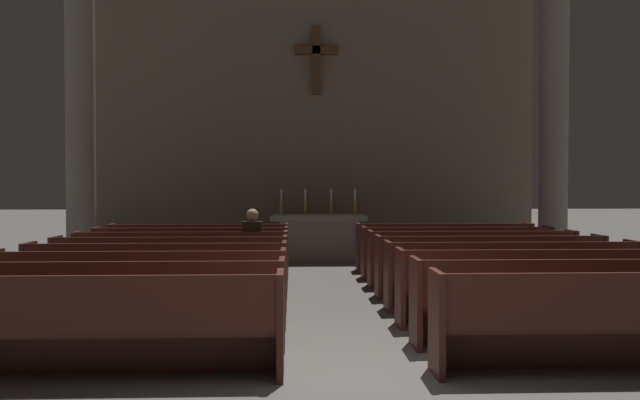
{
  "coord_description": "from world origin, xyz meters",
  "views": [
    {
      "loc": [
        -0.6,
        -6.12,
        1.74
      ],
      "look_at": [
        0.0,
        8.61,
        1.38
      ],
      "focal_mm": 38.41,
      "sensor_mm": 36.0,
      "label": 1
    }
  ],
  "objects_px": {
    "pew_right_row_4": "(512,275)",
    "pew_right_row_5": "(490,266)",
    "pew_left_row_7": "(192,253)",
    "column_left_second": "(80,88)",
    "altar": "(318,235)",
    "pew_right_row_8": "(444,247)",
    "column_right_second": "(554,91)",
    "candlestick_outer_right": "(355,207)",
    "pew_right_row_3": "(540,287)",
    "candlestick_outer_left": "(281,207)",
    "pew_left_row_3": "(140,289)",
    "pew_right_row_7": "(457,252)",
    "pew_right_row_1": "(623,322)",
    "pew_left_row_6": "(182,260)",
    "pew_left_row_1": "(87,326)",
    "pew_left_row_5": "(171,268)",
    "pew_right_row_2": "(575,302)",
    "pew_left_row_4": "(157,277)",
    "pew_right_row_6": "(472,258)",
    "candlestick_inner_right": "(331,207)",
    "candlestick_inner_left": "(305,207)",
    "pew_left_row_8": "(200,248)",
    "pew_left_row_2": "(117,305)",
    "lone_worshipper": "(253,246)"
  },
  "relations": [
    {
      "from": "column_left_second",
      "to": "pew_right_row_1",
      "type": "bearing_deg",
      "value": -48.68
    },
    {
      "from": "pew_right_row_1",
      "to": "pew_right_row_5",
      "type": "xyz_separation_m",
      "value": [
        0.0,
        4.2,
        0.0
      ]
    },
    {
      "from": "pew_left_row_6",
      "to": "pew_right_row_5",
      "type": "height_order",
      "value": "same"
    },
    {
      "from": "pew_right_row_3",
      "to": "pew_right_row_5",
      "type": "xyz_separation_m",
      "value": [
        0.0,
        2.1,
        0.0
      ]
    },
    {
      "from": "pew_left_row_6",
      "to": "pew_right_row_4",
      "type": "relative_size",
      "value": 1.0
    },
    {
      "from": "pew_left_row_8",
      "to": "candlestick_outer_left",
      "type": "height_order",
      "value": "candlestick_outer_left"
    },
    {
      "from": "pew_right_row_4",
      "to": "pew_right_row_1",
      "type": "bearing_deg",
      "value": -90.0
    },
    {
      "from": "pew_right_row_5",
      "to": "altar",
      "type": "distance_m",
      "value": 5.99
    },
    {
      "from": "pew_right_row_8",
      "to": "pew_right_row_5",
      "type": "bearing_deg",
      "value": -90.0
    },
    {
      "from": "candlestick_inner_left",
      "to": "candlestick_outer_right",
      "type": "bearing_deg",
      "value": 0.0
    },
    {
      "from": "pew_right_row_5",
      "to": "pew_left_row_3",
      "type": "bearing_deg",
      "value": -156.49
    },
    {
      "from": "column_right_second",
      "to": "candlestick_inner_right",
      "type": "height_order",
      "value": "column_right_second"
    },
    {
      "from": "pew_left_row_1",
      "to": "pew_left_row_5",
      "type": "distance_m",
      "value": 4.2
    },
    {
      "from": "pew_left_row_3",
      "to": "candlestick_outer_left",
      "type": "bearing_deg",
      "value": 78.34
    },
    {
      "from": "candlestick_outer_left",
      "to": "candlestick_inner_left",
      "type": "relative_size",
      "value": 1.0
    },
    {
      "from": "pew_left_row_5",
      "to": "candlestick_inner_right",
      "type": "distance_m",
      "value": 6.16
    },
    {
      "from": "pew_right_row_3",
      "to": "candlestick_inner_right",
      "type": "bearing_deg",
      "value": 105.58
    },
    {
      "from": "pew_left_row_1",
      "to": "pew_right_row_3",
      "type": "xyz_separation_m",
      "value": [
        4.83,
        2.1,
        0.0
      ]
    },
    {
      "from": "pew_left_row_7",
      "to": "pew_right_row_1",
      "type": "height_order",
      "value": "same"
    },
    {
      "from": "pew_left_row_1",
      "to": "pew_left_row_8",
      "type": "bearing_deg",
      "value": 90.0
    },
    {
      "from": "pew_right_row_3",
      "to": "altar",
      "type": "distance_m",
      "value": 7.96
    },
    {
      "from": "pew_right_row_3",
      "to": "pew_right_row_7",
      "type": "distance_m",
      "value": 4.2
    },
    {
      "from": "pew_left_row_4",
      "to": "pew_right_row_1",
      "type": "relative_size",
      "value": 1.0
    },
    {
      "from": "pew_left_row_2",
      "to": "lone_worshipper",
      "type": "xyz_separation_m",
      "value": [
        1.16,
        4.24,
        0.22
      ]
    },
    {
      "from": "column_right_second",
      "to": "candlestick_inner_right",
      "type": "bearing_deg",
      "value": 165.71
    },
    {
      "from": "candlestick_outer_right",
      "to": "pew_right_row_8",
      "type": "bearing_deg",
      "value": -56.15
    },
    {
      "from": "pew_left_row_6",
      "to": "pew_left_row_8",
      "type": "xyz_separation_m",
      "value": [
        0.0,
        2.1,
        0.0
      ]
    },
    {
      "from": "pew_right_row_6",
      "to": "pew_left_row_1",
      "type": "bearing_deg",
      "value": -132.6
    },
    {
      "from": "pew_right_row_1",
      "to": "column_left_second",
      "type": "bearing_deg",
      "value": 131.32
    },
    {
      "from": "pew_left_row_6",
      "to": "pew_right_row_1",
      "type": "distance_m",
      "value": 7.14
    },
    {
      "from": "pew_left_row_6",
      "to": "candlestick_outer_right",
      "type": "relative_size",
      "value": 5.79
    },
    {
      "from": "pew_right_row_4",
      "to": "pew_right_row_5",
      "type": "distance_m",
      "value": 1.05
    },
    {
      "from": "column_right_second",
      "to": "candlestick_outer_right",
      "type": "relative_size",
      "value": 12.73
    },
    {
      "from": "candlestick_outer_left",
      "to": "pew_left_row_7",
      "type": "bearing_deg",
      "value": -114.82
    },
    {
      "from": "pew_right_row_3",
      "to": "candlestick_outer_right",
      "type": "xyz_separation_m",
      "value": [
        -1.56,
        7.58,
        0.72
      ]
    },
    {
      "from": "pew_right_row_3",
      "to": "column_left_second",
      "type": "bearing_deg",
      "value": 139.45
    },
    {
      "from": "pew_right_row_3",
      "to": "pew_right_row_6",
      "type": "relative_size",
      "value": 1.0
    },
    {
      "from": "candlestick_inner_left",
      "to": "candlestick_outer_right",
      "type": "xyz_separation_m",
      "value": [
        1.15,
        0.0,
        0.0
      ]
    },
    {
      "from": "pew_right_row_7",
      "to": "pew_right_row_8",
      "type": "xyz_separation_m",
      "value": [
        0.0,
        1.05,
        0.0
      ]
    },
    {
      "from": "pew_right_row_2",
      "to": "column_left_second",
      "type": "xyz_separation_m",
      "value": [
        -7.45,
        7.43,
        3.26
      ]
    },
    {
      "from": "pew_right_row_3",
      "to": "pew_right_row_4",
      "type": "xyz_separation_m",
      "value": [
        0.0,
        1.05,
        0.0
      ]
    },
    {
      "from": "pew_right_row_5",
      "to": "pew_right_row_8",
      "type": "bearing_deg",
      "value": 90.0
    },
    {
      "from": "column_left_second",
      "to": "candlestick_inner_right",
      "type": "distance_m",
      "value": 6.04
    },
    {
      "from": "pew_left_row_6",
      "to": "pew_right_row_3",
      "type": "relative_size",
      "value": 1.0
    },
    {
      "from": "pew_left_row_3",
      "to": "pew_right_row_5",
      "type": "relative_size",
      "value": 1.0
    },
    {
      "from": "pew_left_row_5",
      "to": "candlestick_inner_right",
      "type": "bearing_deg",
      "value": 63.66
    },
    {
      "from": "pew_right_row_2",
      "to": "candlestick_inner_right",
      "type": "xyz_separation_m",
      "value": [
        -2.11,
        8.64,
        0.72
      ]
    },
    {
      "from": "pew_left_row_7",
      "to": "column_left_second",
      "type": "height_order",
      "value": "column_left_second"
    },
    {
      "from": "pew_right_row_4",
      "to": "pew_right_row_8",
      "type": "height_order",
      "value": "same"
    },
    {
      "from": "pew_left_row_1",
      "to": "pew_left_row_2",
      "type": "bearing_deg",
      "value": 90.0
    }
  ]
}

